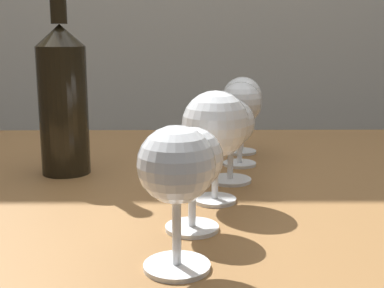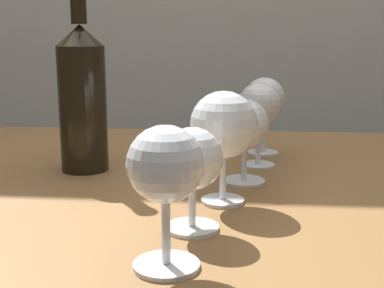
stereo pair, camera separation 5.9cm
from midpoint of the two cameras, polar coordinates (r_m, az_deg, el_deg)
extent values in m
cube|color=brown|center=(0.83, 4.31, -5.03)|extent=(1.27, 0.88, 0.03)
cylinder|color=white|center=(0.52, 0.45, -13.34)|extent=(0.07, 0.07, 0.00)
cylinder|color=white|center=(0.51, 0.45, -9.17)|extent=(0.01, 0.01, 0.08)
sphere|color=white|center=(0.49, 0.47, -2.28)|extent=(0.08, 0.08, 0.08)
ellipsoid|color=maroon|center=(0.49, 0.47, -2.43)|extent=(0.07, 0.07, 0.03)
cylinder|color=white|center=(0.62, 2.76, -9.28)|extent=(0.06, 0.06, 0.00)
cylinder|color=white|center=(0.61, 2.79, -6.50)|extent=(0.01, 0.01, 0.06)
sphere|color=white|center=(0.59, 2.85, -1.64)|extent=(0.07, 0.07, 0.07)
ellipsoid|color=maroon|center=(0.59, 2.84, -1.89)|extent=(0.06, 0.06, 0.03)
cylinder|color=white|center=(0.72, 5.77, -6.28)|extent=(0.06, 0.06, 0.00)
cylinder|color=white|center=(0.71, 5.83, -3.22)|extent=(0.01, 0.01, 0.07)
sphere|color=white|center=(0.69, 5.95, 2.12)|extent=(0.09, 0.09, 0.09)
ellipsoid|color=gold|center=(0.69, 5.95, 2.05)|extent=(0.08, 0.08, 0.04)
cylinder|color=white|center=(0.81, 7.80, -4.12)|extent=(0.07, 0.07, 0.00)
cylinder|color=white|center=(0.81, 7.87, -1.72)|extent=(0.01, 0.01, 0.07)
sphere|color=white|center=(0.79, 7.99, 2.26)|extent=(0.07, 0.07, 0.07)
ellipsoid|color=pink|center=(0.79, 7.99, 2.29)|extent=(0.06, 0.06, 0.03)
cylinder|color=white|center=(0.92, 9.12, -2.35)|extent=(0.06, 0.06, 0.00)
cylinder|color=white|center=(0.91, 9.21, 0.33)|extent=(0.01, 0.01, 0.08)
sphere|color=white|center=(0.90, 9.35, 4.41)|extent=(0.07, 0.07, 0.07)
ellipsoid|color=beige|center=(0.89, 9.36, 4.59)|extent=(0.06, 0.06, 0.04)
cylinder|color=white|center=(1.01, 9.50, -0.99)|extent=(0.06, 0.06, 0.00)
cylinder|color=white|center=(1.00, 9.59, 1.39)|extent=(0.01, 0.01, 0.08)
sphere|color=white|center=(0.99, 9.72, 5.09)|extent=(0.08, 0.08, 0.08)
ellipsoid|color=#380711|center=(0.99, 9.71, 4.86)|extent=(0.07, 0.07, 0.03)
cylinder|color=black|center=(0.88, -10.11, 3.77)|extent=(0.08, 0.08, 0.21)
cone|color=black|center=(0.87, -10.41, 11.76)|extent=(0.08, 0.08, 0.03)
cylinder|color=black|center=(0.87, -10.54, 15.19)|extent=(0.03, 0.03, 0.07)
camera|label=1|loc=(0.03, -87.14, 0.61)|focal=48.21mm
camera|label=2|loc=(0.03, 92.86, -0.61)|focal=48.21mm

